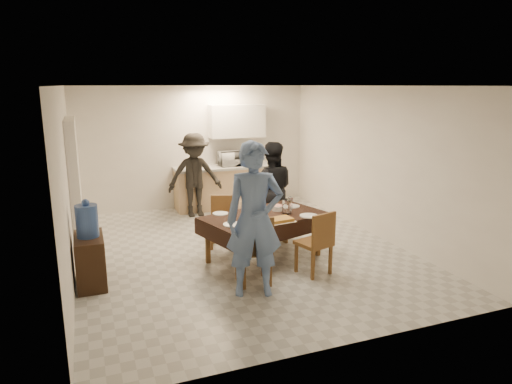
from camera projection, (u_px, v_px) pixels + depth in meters
floor at (240, 250)px, 7.39m from camera, size 5.00×6.00×0.02m
ceiling at (239, 86)px, 6.79m from camera, size 5.00×6.00×0.02m
wall_back at (195, 147)px, 9.82m from camera, size 5.00×0.02×2.60m
wall_front at (341, 226)px, 4.36m from camera, size 5.00×0.02×2.60m
wall_left at (67, 183)px, 6.22m from camera, size 0.02×6.00×2.60m
wall_right at (375, 162)px, 7.95m from camera, size 0.02×6.00×2.60m
stub_partition at (75, 184)px, 7.40m from camera, size 0.15×1.40×2.10m
kitchen_base_cabinet at (227, 188)px, 9.93m from camera, size 2.20×0.60×0.86m
kitchen_worktop at (226, 167)px, 9.83m from camera, size 2.24×0.64×0.05m
upper_cabinet at (237, 121)px, 9.84m from camera, size 1.20×0.34×0.70m
dining_table at (264, 217)px, 6.87m from camera, size 2.02×1.52×0.70m
chair_near_left at (256, 243)px, 5.97m from camera, size 0.48×0.49×0.52m
chair_near_right at (317, 237)px, 6.29m from camera, size 0.52×0.52×0.50m
chair_far_left at (223, 218)px, 7.36m from camera, size 0.49×0.51×0.45m
chair_far_right at (275, 206)px, 7.63m from camera, size 0.51×0.51×0.56m
console at (90, 261)px, 6.05m from camera, size 0.36×0.73×0.67m
water_jug at (87, 221)px, 5.92m from camera, size 0.28×0.28×0.43m
wine_bottle at (260, 205)px, 6.86m from camera, size 0.07×0.07×0.30m
water_pitcher at (287, 207)px, 6.91m from camera, size 0.14×0.14×0.22m
savoury_tart at (280, 220)px, 6.55m from camera, size 0.42×0.34×0.05m
salad_bowl at (278, 208)px, 7.12m from camera, size 0.19×0.19×0.07m
mushroom_dish at (255, 210)px, 7.10m from camera, size 0.20×0.20×0.03m
wine_glass_a at (235, 218)px, 6.43m from camera, size 0.08×0.08×0.18m
wine_glass_b at (290, 202)px, 7.26m from camera, size 0.08×0.08×0.19m
wine_glass_c at (245, 206)px, 7.05m from camera, size 0.08×0.08×0.18m
plate_near_left at (232, 224)px, 6.38m from camera, size 0.27×0.27×0.02m
plate_near_right at (309, 216)px, 6.80m from camera, size 0.28×0.28×0.02m
plate_far_left at (220, 213)px, 6.93m from camera, size 0.24×0.24×0.01m
plate_far_right at (292, 206)px, 7.34m from camera, size 0.25×0.25×0.01m
microwave at (232, 158)px, 9.83m from camera, size 0.57×0.38×0.31m
person_near at (255, 220)px, 5.65m from camera, size 0.81×0.64×1.96m
person_far at (271, 189)px, 7.98m from camera, size 0.98×0.88×1.67m
person_kitchen at (195, 175)px, 9.15m from camera, size 1.09×0.63×1.69m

